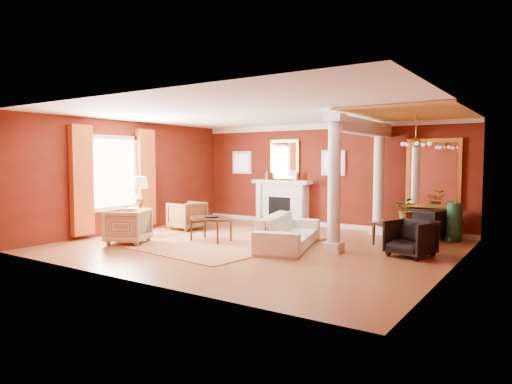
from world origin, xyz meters
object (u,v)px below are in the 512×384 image
Objects in this scene: sofa at (289,226)px; coffee_table at (211,219)px; armchair_leopard at (187,214)px; armchair_stripe at (128,224)px; side_table at (139,196)px; dining_table at (407,226)px.

sofa is 1.88m from coffee_table.
coffee_table is (1.71, -1.06, 0.10)m from armchair_leopard.
sofa reaches higher than armchair_stripe.
coffee_table is 0.76× the size of side_table.
dining_table reaches higher than coffee_table.
coffee_table is at bearing 65.70° from armchair_leopard.
sofa is 1.62× the size of side_table.
armchair_leopard is 0.57× the size of side_table.
sofa is 3.62m from armchair_stripe.
sofa reaches higher than armchair_leopard.
armchair_stripe is 1.26m from side_table.
sofa is 2.15× the size of coffee_table.
armchair_stripe reaches higher than dining_table.
side_table reaches higher than sofa.
armchair_stripe reaches higher than armchair_leopard.
dining_table is (5.57, 1.05, -0.01)m from armchair_leopard.
side_table reaches higher than armchair_stripe.
armchair_leopard is at bearing 76.57° from side_table.
armchair_leopard is 0.96× the size of armchair_stripe.
sofa is 2.66m from dining_table.
coffee_table is (1.40, 1.24, 0.08)m from armchair_stripe.
side_table is at bearing -171.43° from coffee_table.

